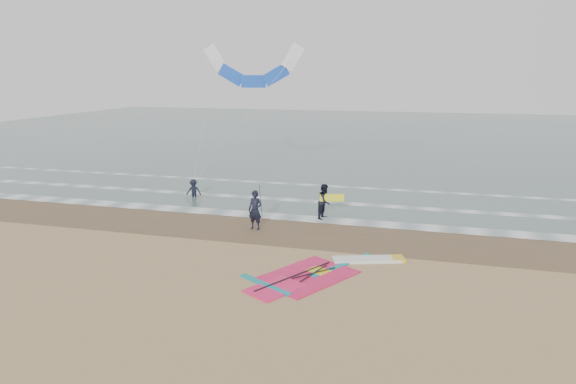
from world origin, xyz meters
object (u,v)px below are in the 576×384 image
(person_walking, at_px, (325,201))
(person_standing, at_px, (255,210))
(windsurf_rig, at_px, (325,271))
(surf_kite, at_px, (253,70))
(person_wading, at_px, (193,186))

(person_walking, bearing_deg, person_standing, 148.71)
(windsurf_rig, relative_size, surf_kite, 0.71)
(person_walking, distance_m, person_wading, 9.21)
(windsurf_rig, distance_m, surf_kite, 18.08)
(person_standing, relative_size, person_walking, 1.05)
(windsurf_rig, distance_m, person_wading, 14.45)
(windsurf_rig, height_order, person_wading, person_wading)
(person_wading, distance_m, surf_kite, 8.67)
(windsurf_rig, relative_size, person_walking, 3.22)
(person_standing, xyz_separation_m, surf_kite, (-3.33, 9.64, 6.85))
(person_wading, bearing_deg, windsurf_rig, -49.56)
(windsurf_rig, relative_size, person_standing, 3.07)
(windsurf_rig, relative_size, person_wading, 4.05)
(windsurf_rig, height_order, surf_kite, surf_kite)
(surf_kite, bearing_deg, windsurf_rig, -61.42)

